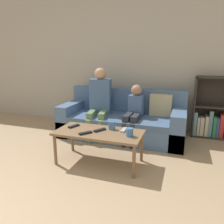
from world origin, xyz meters
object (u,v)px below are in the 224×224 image
Objects in this scene: tv_remote_3 at (85,133)px; tv_remote_0 at (74,126)px; couch at (123,121)px; person_adult at (100,99)px; bookshelf at (212,114)px; coffee_table at (99,135)px; tv_remote_1 at (100,130)px; cup_far at (130,132)px; tv_remote_2 at (124,130)px; person_child at (134,110)px; cup_near at (112,125)px.

tv_remote_0 is at bearing -177.41° from tv_remote_3.
person_adult is at bearing -168.98° from couch.
person_adult is at bearing 109.03° from tv_remote_0.
bookshelf is 0.89× the size of person_adult.
coffee_table is 0.06m from tv_remote_1.
cup_far is 0.59× the size of tv_remote_2.
tv_remote_1 is at bearing 90.46° from tv_remote_3.
cup_far is (-1.06, -1.57, 0.09)m from bookshelf.
cup_far is at bearing -70.25° from couch.
person_child is at bearing 75.78° from coffee_table.
person_child is 0.81m from cup_near.
person_adult is 1.00m from cup_near.
couch is at bearing 119.94° from tv_remote_1.
tv_remote_0 and tv_remote_3 have the same top height.
coffee_table is at bearing -133.34° from cup_near.
tv_remote_2 is at bearing -73.58° from couch.
tv_remote_3 is (0.26, -1.11, -0.21)m from person_adult.
cup_far is at bearing 48.91° from tv_remote_3.
cup_far reaches higher than tv_remote_0.
person_adult is at bearing 129.08° from tv_remote_2.
tv_remote_1 is at bearing -103.41° from person_child.
cup_near is 1.05× the size of cup_far.
bookshelf is at bearing 58.10° from tv_remote_0.
couch is 1.09m from tv_remote_0.
cup_far is (0.79, -1.02, -0.17)m from person_adult.
cup_near reaches higher than coffee_table.
tv_remote_1 is at bearing -77.02° from person_adult.
cup_far reaches higher than tv_remote_3.
cup_near is at bearing 148.50° from cup_far.
cup_near is 0.33m from cup_far.
bookshelf is 2.37m from tv_remote_0.
tv_remote_1 is (-0.02, -1.03, 0.17)m from couch.
tv_remote_2 is (0.29, 0.13, 0.05)m from coffee_table.
tv_remote_2 is at bearing 25.21° from tv_remote_0.
person_adult is at bearing -163.28° from bookshelf.
person_adult is 0.94m from tv_remote_0.
tv_remote_0 is (-0.80, 0.10, -0.04)m from cup_far.
tv_remote_3 is at bearing -85.85° from person_adult.
cup_near is at bearing 178.75° from tv_remote_2.
person_child is (-1.23, -0.60, 0.11)m from bookshelf.
bookshelf reaches higher than tv_remote_1.
coffee_table is 0.95× the size of person_adult.
person_adult is 1.05m from tv_remote_1.
tv_remote_0 reaches higher than coffee_table.
person_adult reaches higher than tv_remote_2.
cup_near is 0.17m from tv_remote_1.
cup_far is at bearing -78.70° from person_child.
bookshelf is at bearing 7.91° from person_adult.
bookshelf is 1.14× the size of person_child.
cup_far is 0.42m from tv_remote_1.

